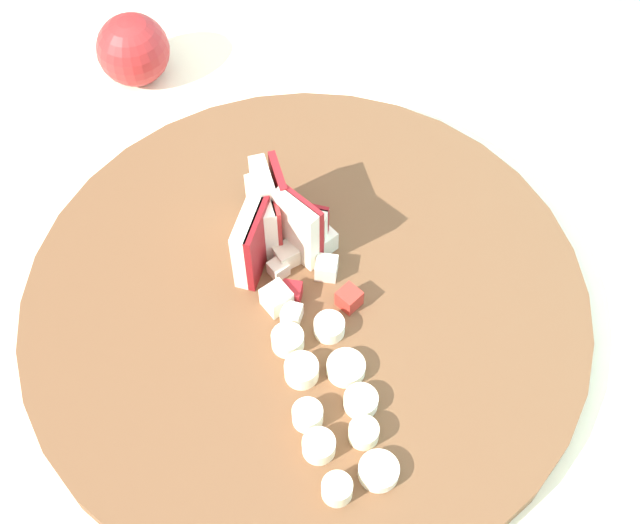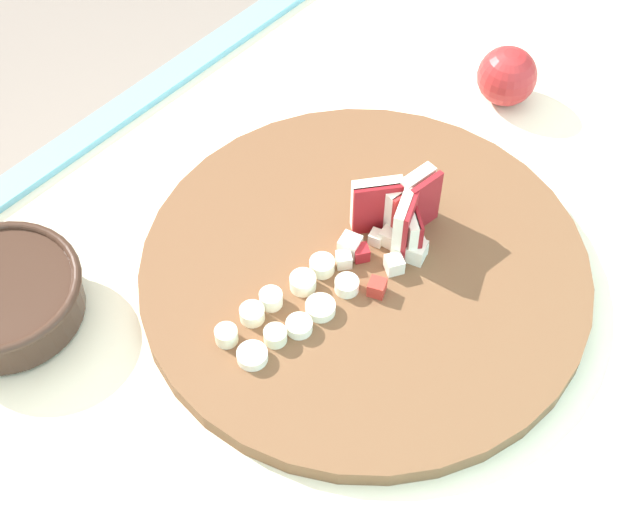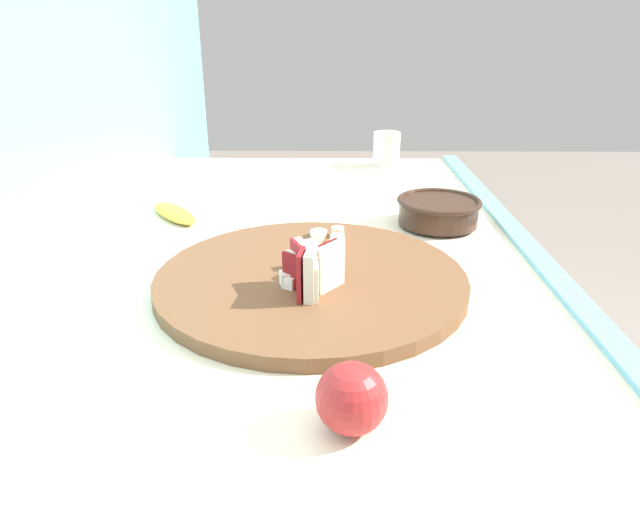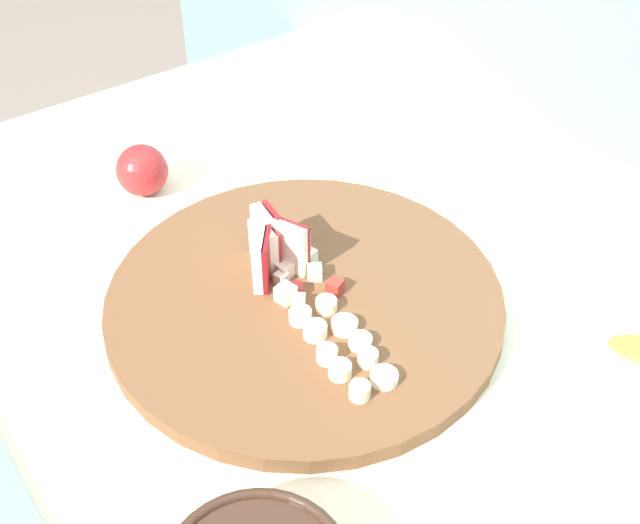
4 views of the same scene
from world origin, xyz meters
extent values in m
cube|color=#6BADC6|center=(0.00, 0.42, 0.73)|extent=(2.40, 0.04, 1.45)
cylinder|color=brown|center=(-0.11, -0.01, 0.91)|extent=(0.46, 0.46, 0.02)
cube|color=maroon|center=(-0.15, -0.03, 0.96)|extent=(0.04, 0.04, 0.06)
cube|color=#EFE5CC|center=(-0.16, -0.04, 0.96)|extent=(0.05, 0.04, 0.06)
cube|color=maroon|center=(-0.19, 0.00, 0.96)|extent=(0.04, 0.01, 0.07)
cube|color=beige|center=(-0.19, -0.01, 0.96)|extent=(0.04, 0.02, 0.07)
cube|color=#A32323|center=(-0.18, -0.01, 0.95)|extent=(0.05, 0.01, 0.06)
cube|color=white|center=(-0.18, -0.02, 0.95)|extent=(0.05, 0.02, 0.06)
cube|color=#A32323|center=(-0.19, -0.01, 0.95)|extent=(0.04, 0.01, 0.05)
cube|color=#EFE5CC|center=(-0.19, -0.02, 0.95)|extent=(0.04, 0.01, 0.05)
cube|color=maroon|center=(-0.16, 0.01, 0.96)|extent=(0.04, 0.02, 0.07)
cube|color=#EFE5CC|center=(-0.15, 0.00, 0.96)|extent=(0.04, 0.03, 0.07)
cube|color=maroon|center=(-0.16, 0.01, 0.95)|extent=(0.03, 0.04, 0.05)
cube|color=beige|center=(-0.16, 0.01, 0.95)|extent=(0.04, 0.04, 0.05)
cube|color=#EFE5CC|center=(-0.11, -0.03, 0.93)|extent=(0.02, 0.02, 0.02)
cube|color=maroon|center=(-0.11, -0.02, 0.93)|extent=(0.02, 0.02, 0.02)
cube|color=beige|center=(-0.15, -0.01, 0.93)|extent=(0.02, 0.02, 0.02)
cube|color=beige|center=(-0.10, -0.03, 0.93)|extent=(0.02, 0.02, 0.01)
cube|color=beige|center=(-0.14, -0.02, 0.93)|extent=(0.02, 0.02, 0.01)
cube|color=white|center=(-0.16, 0.02, 0.93)|extent=(0.02, 0.02, 0.02)
cube|color=beige|center=(-0.15, 0.02, 0.93)|extent=(0.03, 0.03, 0.02)
cube|color=beige|center=(-0.12, 0.01, 0.93)|extent=(0.02, 0.02, 0.02)
cube|color=#B22D23|center=(-0.09, 0.02, 0.93)|extent=(0.02, 0.02, 0.02)
cylinder|color=#F4EAC6|center=(-0.08, -0.04, 0.93)|extent=(0.03, 0.03, 0.01)
cylinder|color=#F4EAC6|center=(-0.05, -0.04, 0.93)|extent=(0.03, 0.03, 0.02)
cylinder|color=white|center=(-0.01, -0.05, 0.93)|extent=(0.02, 0.02, 0.02)
cylinder|color=#F4EAC6|center=(0.01, -0.05, 0.93)|extent=(0.02, 0.02, 0.01)
cylinder|color=beige|center=(0.05, -0.05, 0.93)|extent=(0.02, 0.02, 0.02)
cylinder|color=white|center=(-0.07, -0.01, 0.93)|extent=(0.02, 0.02, 0.01)
cylinder|color=#F4EAC6|center=(-0.04, -0.01, 0.93)|extent=(0.03, 0.03, 0.01)
cylinder|color=white|center=(-0.01, -0.01, 0.93)|extent=(0.03, 0.03, 0.01)
cylinder|color=beige|center=(0.02, -0.02, 0.93)|extent=(0.02, 0.02, 0.01)
cylinder|color=white|center=(0.05, -0.02, 0.93)|extent=(0.03, 0.03, 0.01)
sphere|color=#A32323|center=(-0.43, -0.06, 0.94)|extent=(0.07, 0.07, 0.07)
camera|label=1|loc=(0.23, -0.14, 1.52)|focal=48.68mm
camera|label=2|loc=(0.35, 0.33, 1.67)|focal=52.30mm
camera|label=3|loc=(-0.87, -0.03, 1.27)|focal=31.76mm
camera|label=4|loc=(0.44, -0.39, 1.55)|focal=44.41mm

